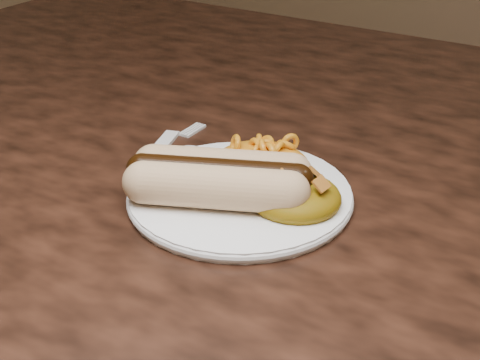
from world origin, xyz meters
The scene contains 7 objects.
table centered at (0.00, 0.00, 0.66)m, with size 1.60×0.90×0.75m.
plate centered at (-0.07, -0.14, 0.76)m, with size 0.20×0.20×0.01m, color white.
hotdog centered at (-0.08, -0.16, 0.78)m, with size 0.14×0.12×0.04m.
mac_and_cheese centered at (-0.07, -0.09, 0.78)m, with size 0.09×0.09×0.04m, color orange.
sour_cream centered at (-0.13, -0.12, 0.77)m, with size 0.04×0.04×0.02m, color white.
taco_salad centered at (-0.01, -0.13, 0.78)m, with size 0.08×0.08×0.04m.
fork centered at (-0.19, -0.10, 0.75)m, with size 0.02×0.14×0.00m, color white.
Camera 1 is at (0.21, -0.59, 1.06)m, focal length 50.00 mm.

